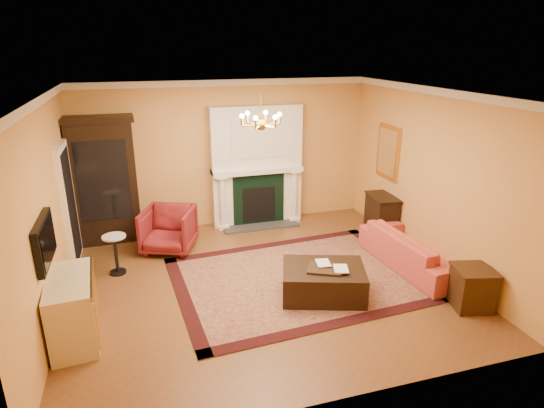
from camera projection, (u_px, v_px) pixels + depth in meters
name	position (u px, v px, depth m)	size (l,w,h in m)	color
floor	(262.00, 282.00, 7.40)	(6.00, 5.50, 0.02)	brown
ceiling	(261.00, 92.00, 6.39)	(6.00, 5.50, 0.02)	silver
wall_back	(226.00, 154.00, 9.39)	(6.00, 0.02, 3.00)	gold
wall_front	(337.00, 279.00, 4.40)	(6.00, 0.02, 3.00)	gold
wall_left	(45.00, 214.00, 6.08)	(0.02, 5.50, 3.00)	gold
wall_right	(432.00, 178.00, 7.71)	(0.02, 5.50, 3.00)	gold
fireplace	(257.00, 169.00, 9.48)	(1.90, 0.70, 2.50)	white
crown_molding	(245.00, 91.00, 7.28)	(6.00, 5.50, 0.12)	silver
doorway	(69.00, 205.00, 7.78)	(0.08, 1.05, 2.10)	white
tv_panel	(45.00, 241.00, 5.61)	(0.09, 0.95, 0.58)	black
gilt_mirror	(388.00, 152.00, 8.91)	(0.06, 0.76, 1.05)	gold
chandelier	(261.00, 121.00, 6.53)	(0.63, 0.55, 0.53)	gold
oriental_rug	(298.00, 278.00, 7.48)	(3.94, 2.95, 0.02)	#4C101B
china_cabinet	(105.00, 183.00, 8.61)	(1.16, 0.53, 2.32)	black
wingback_armchair	(168.00, 228.00, 8.38)	(0.88, 0.83, 0.91)	maroon
pedestal_table	(116.00, 252.00, 7.53)	(0.38, 0.38, 0.68)	black
commode	(73.00, 309.00, 5.83)	(0.55, 1.16, 0.87)	beige
coral_sofa	(414.00, 244.00, 7.75)	(2.15, 0.63, 0.84)	#C5423E
end_table	(472.00, 289.00, 6.59)	(0.51, 0.51, 0.59)	#32200D
console_table	(381.00, 217.00, 9.04)	(0.42, 0.73, 0.81)	black
leather_ottoman	(323.00, 281.00, 6.90)	(1.23, 0.89, 0.46)	black
ottoman_tray	(325.00, 269.00, 6.76)	(0.50, 0.39, 0.03)	black
book_a	(317.00, 256.00, 6.82)	(0.20, 0.03, 0.27)	gray
book_b	(334.00, 261.00, 6.66)	(0.21, 0.02, 0.28)	gray
topiary_left	(219.00, 158.00, 9.14)	(0.17, 0.17, 0.46)	gray
topiary_right	(292.00, 153.00, 9.55)	(0.18, 0.18, 0.48)	gray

